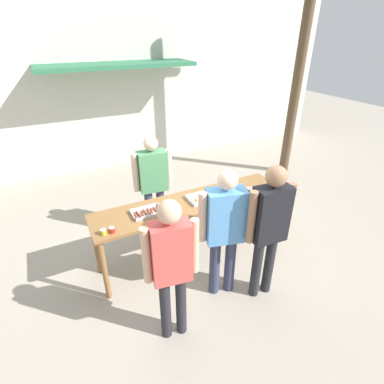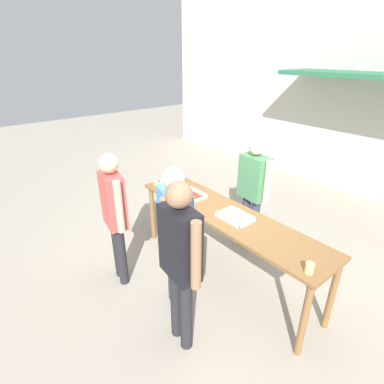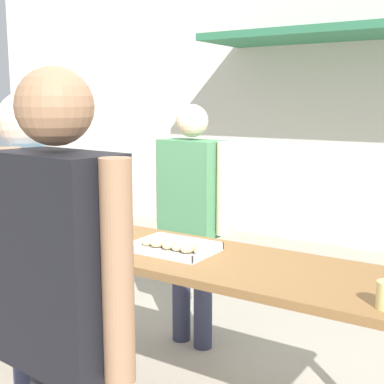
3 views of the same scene
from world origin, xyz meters
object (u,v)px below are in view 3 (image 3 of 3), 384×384
object	(u,v)px
person_customer_waiting_in_line	(34,271)
food_tray_buns	(174,247)
person_customer_with_cup	(63,300)
person_server_behind_table	(192,206)
food_tray_sausages	(61,228)

from	to	relation	value
person_customer_waiting_in_line	food_tray_buns	bearing A→B (deg)	-84.13
person_customer_waiting_in_line	person_customer_with_cup	bearing A→B (deg)	164.45
person_server_behind_table	person_customer_with_cup	size ratio (longest dim) A/B	0.93
person_server_behind_table	person_customer_waiting_in_line	xyz separation A→B (m)	(0.30, -1.62, 0.04)
food_tray_sausages	person_server_behind_table	xyz separation A→B (m)	(0.39, 0.83, 0.04)
food_tray_sausages	person_customer_with_cup	bearing A→B (deg)	-43.16
food_tray_sausages	person_server_behind_table	bearing A→B (deg)	64.58
food_tray_sausages	person_server_behind_table	size ratio (longest dim) A/B	0.23
food_tray_sausages	food_tray_buns	distance (m)	0.82
food_tray_sausages	person_server_behind_table	distance (m)	0.92
food_tray_buns	person_server_behind_table	world-z (taller)	person_server_behind_table
food_tray_sausages	person_customer_with_cup	size ratio (longest dim) A/B	0.22
food_tray_sausages	person_server_behind_table	world-z (taller)	person_server_behind_table
food_tray_sausages	person_customer_waiting_in_line	size ratio (longest dim) A/B	0.23
food_tray_buns	person_server_behind_table	xyz separation A→B (m)	(-0.43, 0.83, 0.03)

